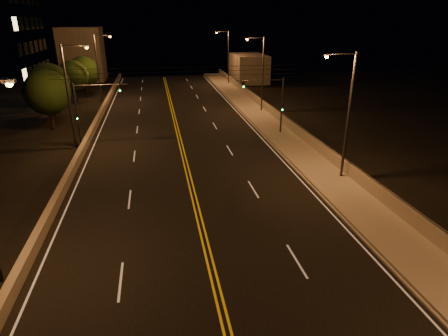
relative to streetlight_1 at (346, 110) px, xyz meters
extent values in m
cube|color=black|center=(-11.54, -0.11, -5.58)|extent=(18.00, 120.00, 0.02)
cube|color=gray|center=(-0.74, -0.11, -5.44)|extent=(3.60, 120.00, 0.30)
cube|color=gray|center=(-2.61, -0.11, -5.51)|extent=(0.14, 120.00, 0.15)
cube|color=gray|center=(0.91, -0.11, -4.79)|extent=(0.30, 120.00, 1.00)
cube|color=gray|center=(-20.84, -0.11, -5.21)|extent=(0.45, 120.00, 0.76)
cube|color=gray|center=(4.96, 49.07, -2.96)|extent=(6.00, 10.00, 5.25)
cube|color=gray|center=(-27.54, 57.17, -0.46)|extent=(8.00, 8.00, 10.25)
cylinder|color=black|center=(0.91, -0.11, -4.26)|extent=(0.06, 120.00, 0.06)
cube|color=silver|center=(-20.14, -0.11, -5.57)|extent=(0.12, 116.00, 0.00)
cube|color=silver|center=(-2.94, -0.11, -5.57)|extent=(0.12, 116.00, 0.00)
cube|color=gold|center=(-11.69, -0.11, -5.57)|extent=(0.12, 116.00, 0.00)
cube|color=gold|center=(-11.39, -0.11, -5.57)|extent=(0.12, 116.00, 0.00)
cube|color=silver|center=(-16.04, -9.61, -5.57)|extent=(0.12, 3.00, 0.00)
cube|color=silver|center=(-16.04, -0.61, -5.57)|extent=(0.12, 3.00, 0.00)
cube|color=silver|center=(-16.04, 8.39, -5.57)|extent=(0.12, 3.00, 0.00)
cube|color=silver|center=(-16.04, 17.39, -5.57)|extent=(0.12, 3.00, 0.00)
cube|color=silver|center=(-16.04, 26.39, -5.57)|extent=(0.12, 3.00, 0.00)
cube|color=silver|center=(-16.04, 35.39, -5.57)|extent=(0.12, 3.00, 0.00)
cube|color=silver|center=(-16.04, 44.39, -5.57)|extent=(0.12, 3.00, 0.00)
cube|color=silver|center=(-16.04, 53.39, -5.57)|extent=(0.12, 3.00, 0.00)
cube|color=silver|center=(-7.04, -9.61, -5.57)|extent=(0.12, 3.00, 0.00)
cube|color=silver|center=(-7.04, -0.61, -5.57)|extent=(0.12, 3.00, 0.00)
cube|color=silver|center=(-7.04, 8.39, -5.57)|extent=(0.12, 3.00, 0.00)
cube|color=silver|center=(-7.04, 17.39, -5.57)|extent=(0.12, 3.00, 0.00)
cube|color=silver|center=(-7.04, 26.39, -5.57)|extent=(0.12, 3.00, 0.00)
cube|color=silver|center=(-7.04, 35.39, -5.57)|extent=(0.12, 3.00, 0.00)
cube|color=silver|center=(-7.04, 44.39, -5.57)|extent=(0.12, 3.00, 0.00)
cube|color=silver|center=(-7.04, 53.39, -5.57)|extent=(0.12, 3.00, 0.00)
cylinder|color=#2D2D33|center=(0.26, 0.00, -0.72)|extent=(0.20, 0.20, 9.74)
cylinder|color=#2D2D33|center=(-0.84, 0.00, 4.00)|extent=(2.20, 0.12, 0.12)
cube|color=#2D2D33|center=(-1.94, 0.00, 3.93)|extent=(0.50, 0.25, 0.14)
sphere|color=#FF9E2D|center=(-1.94, 0.00, 3.83)|extent=(0.28, 0.28, 0.28)
cylinder|color=#2D2D33|center=(0.26, 23.03, -0.72)|extent=(0.20, 0.20, 9.74)
cylinder|color=#2D2D33|center=(-0.84, 23.03, 4.00)|extent=(2.20, 0.12, 0.12)
cube|color=#2D2D33|center=(-1.94, 23.03, 3.93)|extent=(0.50, 0.25, 0.14)
sphere|color=#FF9E2D|center=(-1.94, 23.03, 3.83)|extent=(0.28, 0.28, 0.28)
cylinder|color=#2D2D33|center=(0.26, 46.20, -0.72)|extent=(0.20, 0.20, 9.74)
cylinder|color=#2D2D33|center=(-0.84, 46.20, 4.00)|extent=(2.20, 0.12, 0.12)
cube|color=#2D2D33|center=(-1.94, 46.20, 3.93)|extent=(0.50, 0.25, 0.14)
sphere|color=#FF9E2D|center=(-1.94, 46.20, 3.83)|extent=(0.28, 0.28, 0.28)
cube|color=#2D2D33|center=(-19.54, -8.48, 3.93)|extent=(0.50, 0.25, 0.14)
sphere|color=#FF9E2D|center=(-19.54, -8.48, 3.83)|extent=(0.28, 0.28, 0.28)
cylinder|color=#2D2D33|center=(-21.74, 11.91, -0.72)|extent=(0.20, 0.20, 9.74)
cylinder|color=#2D2D33|center=(-20.64, 11.91, 4.00)|extent=(2.20, 0.12, 0.12)
cube|color=#2D2D33|center=(-19.54, 11.91, 3.93)|extent=(0.50, 0.25, 0.14)
sphere|color=#FF9E2D|center=(-19.54, 11.91, 3.83)|extent=(0.28, 0.28, 0.28)
cylinder|color=#2D2D33|center=(-21.74, 33.57, -0.72)|extent=(0.20, 0.20, 9.74)
cylinder|color=#2D2D33|center=(-20.64, 33.57, 4.00)|extent=(2.20, 0.12, 0.12)
cube|color=#2D2D33|center=(-19.54, 33.57, 3.93)|extent=(0.50, 0.25, 0.14)
sphere|color=#FF9E2D|center=(-19.54, 33.57, 3.83)|extent=(0.28, 0.28, 0.28)
cylinder|color=#2D2D33|center=(-0.54, 12.60, -2.52)|extent=(0.18, 0.18, 6.14)
cylinder|color=#2D2D33|center=(-3.04, 12.60, 0.36)|extent=(5.00, 0.10, 0.10)
cube|color=black|center=(-4.79, 12.60, 0.01)|extent=(0.28, 0.18, 0.80)
sphere|color=#19FF4C|center=(-4.79, 12.49, -0.24)|extent=(0.14, 0.14, 0.14)
cube|color=black|center=(-0.54, 12.45, -2.59)|extent=(0.22, 0.14, 0.55)
cylinder|color=#2D2D33|center=(-21.34, 12.60, -2.52)|extent=(0.18, 0.18, 6.14)
cylinder|color=#2D2D33|center=(-18.84, 12.60, 0.36)|extent=(5.00, 0.10, 0.10)
cube|color=black|center=(-17.09, 12.60, 0.01)|extent=(0.28, 0.18, 0.80)
sphere|color=#19FF4C|center=(-17.09, 12.49, -0.24)|extent=(0.14, 0.14, 0.14)
cube|color=black|center=(-21.34, 12.45, -2.59)|extent=(0.22, 0.14, 0.55)
cylinder|color=black|center=(-11.54, 9.39, 1.41)|extent=(22.00, 0.03, 0.03)
cylinder|color=black|center=(-11.54, 9.39, 1.81)|extent=(22.00, 0.03, 0.03)
cylinder|color=black|center=(-11.54, 9.39, 2.21)|extent=(22.00, 0.03, 0.03)
cylinder|color=black|center=(-25.46, 19.28, -4.42)|extent=(0.36, 0.36, 2.34)
sphere|color=black|center=(-25.46, 19.28, -1.35)|extent=(4.95, 4.95, 4.95)
cylinder|color=black|center=(-26.83, 26.15, -4.42)|extent=(0.36, 0.36, 2.34)
sphere|color=black|center=(-26.83, 26.15, -1.37)|extent=(4.93, 4.93, 4.93)
cylinder|color=black|center=(-25.56, 34.68, -4.51)|extent=(0.36, 0.36, 2.15)
sphere|color=black|center=(-25.56, 34.68, -1.70)|extent=(4.54, 4.54, 4.54)
cylinder|color=black|center=(-24.44, 38.11, -4.46)|extent=(0.36, 0.36, 2.26)
sphere|color=black|center=(-24.44, 38.11, -1.52)|extent=(4.76, 4.76, 4.76)
camera|label=1|loc=(-13.79, -25.06, 6.29)|focal=30.00mm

